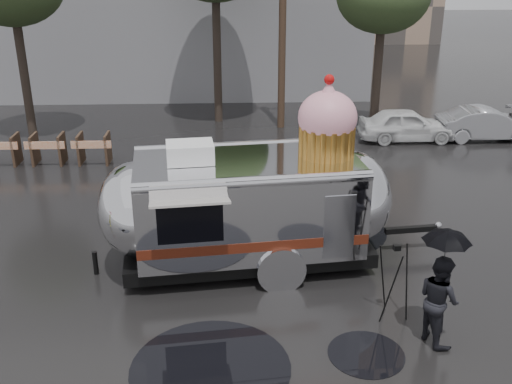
{
  "coord_description": "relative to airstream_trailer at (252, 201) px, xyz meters",
  "views": [
    {
      "loc": [
        0.5,
        -9.12,
        6.74
      ],
      "look_at": [
        1.02,
        2.96,
        1.74
      ],
      "focal_mm": 42.0,
      "sensor_mm": 36.0,
      "label": 1
    }
  ],
  "objects": [
    {
      "name": "utility_pole",
      "position": [
        1.57,
        11.03,
        3.09
      ],
      "size": [
        1.6,
        0.28,
        9.0
      ],
      "color": "#473323",
      "rests_on": "ground"
    },
    {
      "name": "ground",
      "position": [
        -0.93,
        -2.97,
        -1.53
      ],
      "size": [
        120.0,
        120.0,
        0.0
      ],
      "primitive_type": "plane",
      "color": "black",
      "rests_on": "ground"
    },
    {
      "name": "barricade_row",
      "position": [
        -6.48,
        7.0,
        -1.01
      ],
      "size": [
        4.3,
        0.8,
        1.0
      ],
      "color": "#473323",
      "rests_on": "ground"
    },
    {
      "name": "tripod",
      "position": [
        2.64,
        -2.28,
        -0.59
      ],
      "size": [
        0.6,
        0.65,
        1.57
      ],
      "rotation": [
        0.0,
        0.0,
        0.1
      ],
      "color": "black",
      "rests_on": "ground"
    },
    {
      "name": "umbrella_black",
      "position": [
        3.25,
        -3.06,
        0.37
      ],
      "size": [
        1.03,
        1.03,
        2.26
      ],
      "color": "black",
      "rests_on": "ground"
    },
    {
      "name": "airstream_trailer",
      "position": [
        0.0,
        0.0,
        0.0
      ],
      "size": [
        8.06,
        3.62,
        4.36
      ],
      "rotation": [
        0.0,
        0.0,
        0.11
      ],
      "color": "silver",
      "rests_on": "ground"
    },
    {
      "name": "person_right",
      "position": [
        3.25,
        -3.06,
        -0.67
      ],
      "size": [
        0.7,
        0.93,
        1.72
      ],
      "primitive_type": "imported",
      "rotation": [
        0.0,
        0.0,
        1.89
      ],
      "color": "black",
      "rests_on": "ground"
    },
    {
      "name": "puddles",
      "position": [
        -2.34,
        -3.23,
        -1.52
      ],
      "size": [
        11.64,
        10.15,
        0.01
      ],
      "color": "black",
      "rests_on": "ground"
    }
  ]
}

